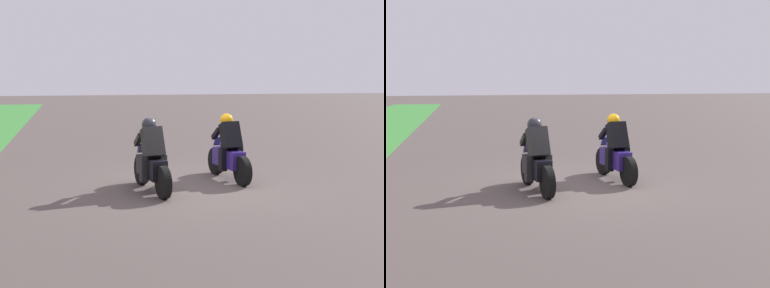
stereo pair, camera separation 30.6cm
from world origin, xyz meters
The scene contains 3 objects.
ground_plane centered at (0.00, 0.00, 0.00)m, with size 120.00×120.00×0.00m, color #514642.
rider_lane_a centered at (0.50, -0.91, 0.62)m, with size 2.04×0.58×1.51m.
rider_lane_b centered at (-0.18, 0.99, 0.62)m, with size 2.04×0.60×1.51m.
Camera 1 is at (-9.78, 2.64, 2.29)m, focal length 45.15 mm.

